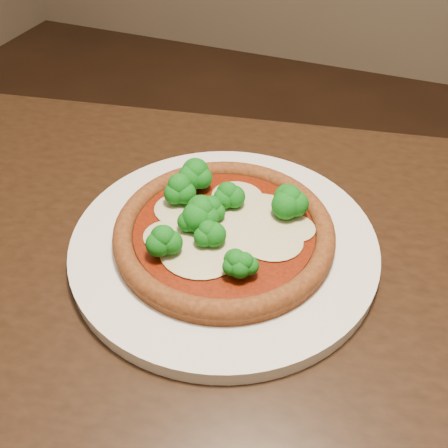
% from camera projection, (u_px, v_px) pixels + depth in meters
% --- Properties ---
extents(floor, '(4.00, 4.00, 0.00)m').
position_uv_depth(floor, '(230.00, 405.00, 1.24)').
color(floor, black).
rests_on(floor, ground).
extents(dining_table, '(1.31, 0.92, 0.75)m').
position_uv_depth(dining_table, '(269.00, 350.00, 0.61)').
color(dining_table, black).
rests_on(dining_table, floor).
extents(plate, '(0.36, 0.36, 0.02)m').
position_uv_depth(plate, '(224.00, 243.00, 0.59)').
color(plate, silver).
rests_on(plate, dining_table).
extents(pizza, '(0.26, 0.26, 0.06)m').
position_uv_depth(pizza, '(222.00, 226.00, 0.57)').
color(pizza, brown).
rests_on(pizza, plate).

